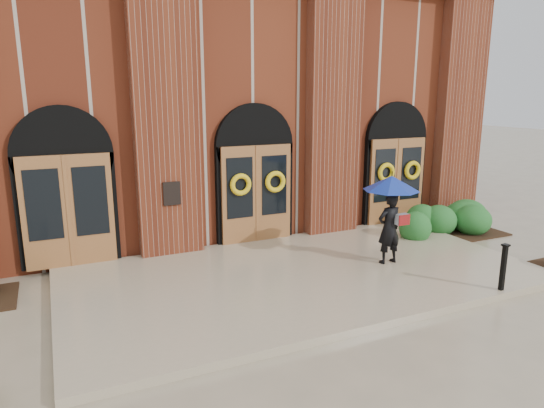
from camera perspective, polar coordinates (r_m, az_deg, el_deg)
ground at (r=10.56m, az=4.06°, el=-9.00°), size 90.00×90.00×0.00m
landing at (r=10.66m, az=3.67°, el=-8.36°), size 10.00×5.30×0.15m
church_building at (r=17.99m, az=-9.63°, el=11.37°), size 16.20×12.53×7.00m
man_with_umbrella at (r=11.10m, az=13.79°, el=0.16°), size 1.27×1.27×2.01m
metal_post at (r=10.54m, az=25.57°, el=-6.61°), size 0.14×0.14×0.94m
hedge_wall_right at (r=14.44m, az=19.97°, el=-2.03°), size 3.17×1.27×0.81m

